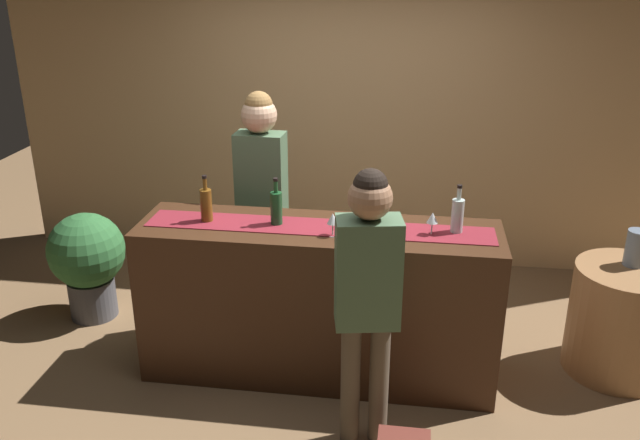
# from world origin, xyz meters

# --- Properties ---
(ground_plane) EXTENTS (10.00, 10.00, 0.00)m
(ground_plane) POSITION_xyz_m (0.00, 0.00, 0.00)
(ground_plane) COLOR brown
(back_wall) EXTENTS (6.00, 0.12, 2.90)m
(back_wall) POSITION_xyz_m (0.00, 1.90, 1.45)
(back_wall) COLOR tan
(back_wall) RESTS_ON ground
(bar_counter) EXTENTS (2.26, 0.60, 1.04)m
(bar_counter) POSITION_xyz_m (0.00, 0.00, 0.52)
(bar_counter) COLOR #3D2314
(bar_counter) RESTS_ON ground
(counter_runner_cloth) EXTENTS (2.15, 0.28, 0.01)m
(counter_runner_cloth) POSITION_xyz_m (0.00, 0.00, 1.04)
(counter_runner_cloth) COLOR maroon
(counter_runner_cloth) RESTS_ON bar_counter
(wine_bottle_green) EXTENTS (0.07, 0.07, 0.30)m
(wine_bottle_green) POSITION_xyz_m (-0.26, 0.01, 1.15)
(wine_bottle_green) COLOR #194723
(wine_bottle_green) RESTS_ON bar_counter
(wine_bottle_clear) EXTENTS (0.07, 0.07, 0.30)m
(wine_bottle_clear) POSITION_xyz_m (0.84, 0.04, 1.15)
(wine_bottle_clear) COLOR #B2C6C1
(wine_bottle_clear) RESTS_ON bar_counter
(wine_bottle_amber) EXTENTS (0.07, 0.07, 0.30)m
(wine_bottle_amber) POSITION_xyz_m (-0.71, -0.00, 1.15)
(wine_bottle_amber) COLOR brown
(wine_bottle_amber) RESTS_ON bar_counter
(wine_glass_near_customer) EXTENTS (0.07, 0.07, 0.14)m
(wine_glass_near_customer) POSITION_xyz_m (0.10, -0.12, 1.14)
(wine_glass_near_customer) COLOR silver
(wine_glass_near_customer) RESTS_ON bar_counter
(wine_glass_mid_counter) EXTENTS (0.07, 0.07, 0.14)m
(wine_glass_mid_counter) POSITION_xyz_m (0.69, -0.02, 1.14)
(wine_glass_mid_counter) COLOR silver
(wine_glass_mid_counter) RESTS_ON bar_counter
(bartender) EXTENTS (0.35, 0.25, 1.76)m
(bartender) POSITION_xyz_m (-0.49, 0.58, 1.10)
(bartender) COLOR #26262B
(bartender) RESTS_ON ground
(customer_sipping) EXTENTS (0.37, 0.26, 1.63)m
(customer_sipping) POSITION_xyz_m (0.36, -0.63, 1.00)
(customer_sipping) COLOR brown
(customer_sipping) RESTS_ON ground
(round_side_table) EXTENTS (0.68, 0.68, 0.74)m
(round_side_table) POSITION_xyz_m (1.97, 0.31, 0.37)
(round_side_table) COLOR #996B42
(round_side_table) RESTS_ON ground
(vase_on_side_table) EXTENTS (0.13, 0.13, 0.24)m
(vase_on_side_table) POSITION_xyz_m (2.00, 0.38, 0.86)
(vase_on_side_table) COLOR slate
(vase_on_side_table) RESTS_ON round_side_table
(potted_plant_tall) EXTENTS (0.57, 0.57, 0.83)m
(potted_plant_tall) POSITION_xyz_m (-1.82, 0.48, 0.48)
(potted_plant_tall) COLOR #4C4C51
(potted_plant_tall) RESTS_ON ground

